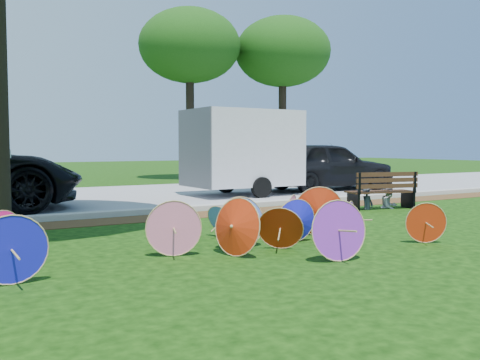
{
  "coord_description": "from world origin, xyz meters",
  "views": [
    {
      "loc": [
        -4.04,
        -5.71,
        1.47
      ],
      "look_at": [
        0.5,
        2.0,
        0.9
      ],
      "focal_mm": 40.0,
      "sensor_mm": 36.0,
      "label": 1
    }
  ],
  "objects_px": {
    "dark_pickup": "(326,166)",
    "person_left": "(368,188)",
    "parasol_pile": "(247,225)",
    "park_bench": "(380,191)",
    "person_right": "(389,186)",
    "cargo_trailer": "(243,148)"
  },
  "relations": [
    {
      "from": "dark_pickup",
      "to": "person_left",
      "type": "bearing_deg",
      "value": 153.1
    },
    {
      "from": "parasol_pile",
      "to": "park_bench",
      "type": "relative_size",
      "value": 3.9
    },
    {
      "from": "dark_pickup",
      "to": "person_right",
      "type": "distance_m",
      "value": 5.26
    },
    {
      "from": "cargo_trailer",
      "to": "person_right",
      "type": "relative_size",
      "value": 3.02
    },
    {
      "from": "dark_pickup",
      "to": "cargo_trailer",
      "type": "distance_m",
      "value": 3.48
    },
    {
      "from": "parasol_pile",
      "to": "dark_pickup",
      "type": "distance_m",
      "value": 10.78
    },
    {
      "from": "cargo_trailer",
      "to": "park_bench",
      "type": "relative_size",
      "value": 1.92
    },
    {
      "from": "parasol_pile",
      "to": "cargo_trailer",
      "type": "height_order",
      "value": "cargo_trailer"
    },
    {
      "from": "parasol_pile",
      "to": "person_left",
      "type": "height_order",
      "value": "person_left"
    },
    {
      "from": "person_left",
      "to": "person_right",
      "type": "relative_size",
      "value": 0.95
    },
    {
      "from": "dark_pickup",
      "to": "person_right",
      "type": "relative_size",
      "value": 4.5
    },
    {
      "from": "dark_pickup",
      "to": "park_bench",
      "type": "relative_size",
      "value": 2.87
    },
    {
      "from": "parasol_pile",
      "to": "dark_pickup",
      "type": "bearing_deg",
      "value": 44.48
    },
    {
      "from": "parasol_pile",
      "to": "person_right",
      "type": "relative_size",
      "value": 6.12
    },
    {
      "from": "person_left",
      "to": "person_right",
      "type": "height_order",
      "value": "person_right"
    },
    {
      "from": "person_right",
      "to": "dark_pickup",
      "type": "bearing_deg",
      "value": 60.34
    },
    {
      "from": "park_bench",
      "to": "person_left",
      "type": "relative_size",
      "value": 1.65
    },
    {
      "from": "parasol_pile",
      "to": "person_right",
      "type": "height_order",
      "value": "person_right"
    },
    {
      "from": "cargo_trailer",
      "to": "park_bench",
      "type": "distance_m",
      "value": 4.82
    },
    {
      "from": "park_bench",
      "to": "person_left",
      "type": "height_order",
      "value": "person_left"
    },
    {
      "from": "dark_pickup",
      "to": "person_right",
      "type": "xyz_separation_m",
      "value": [
        -2.07,
        -4.83,
        -0.28
      ]
    },
    {
      "from": "parasol_pile",
      "to": "park_bench",
      "type": "distance_m",
      "value": 5.9
    }
  ]
}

